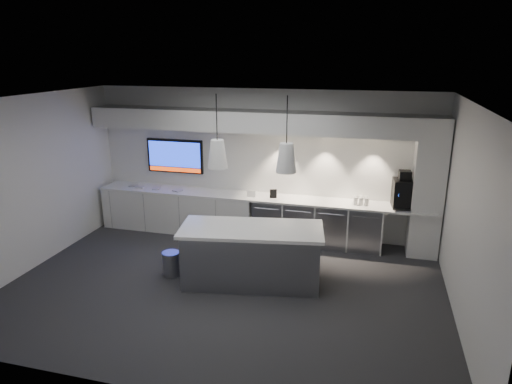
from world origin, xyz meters
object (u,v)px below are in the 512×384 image
(island, at_px, (252,255))
(bin, at_px, (171,264))
(coffee_machine, at_px, (403,192))
(wall_tv, at_px, (175,156))

(island, xyz_separation_m, bin, (-1.40, -0.10, -0.28))
(bin, relative_size, coffee_machine, 0.60)
(wall_tv, distance_m, bin, 2.79)
(island, height_order, bin, island)
(wall_tv, relative_size, island, 0.52)
(wall_tv, distance_m, island, 3.33)
(coffee_machine, bearing_deg, bin, -157.44)
(bin, bearing_deg, coffee_machine, 28.09)
(island, distance_m, bin, 1.43)
(wall_tv, bearing_deg, bin, -68.59)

